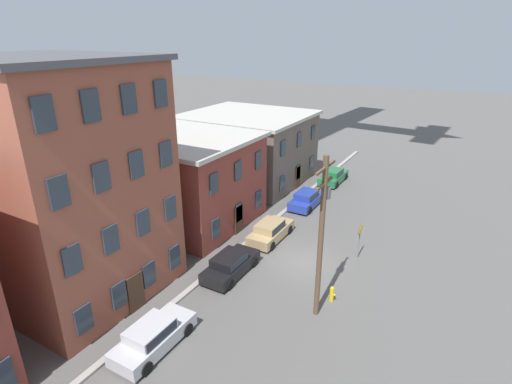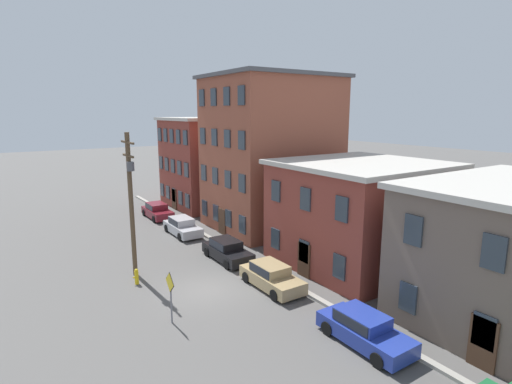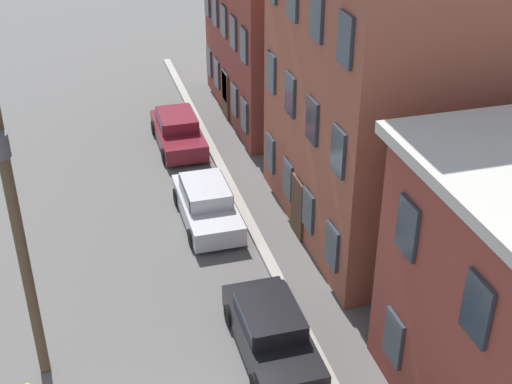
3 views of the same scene
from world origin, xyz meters
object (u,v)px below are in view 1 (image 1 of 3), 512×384
object	(u,v)px
caution_sign	(360,234)
utility_pole	(322,230)
fire_hydrant	(332,294)
car_black	(230,264)
car_blue	(307,198)
car_green	(333,176)
car_silver	(153,335)
car_tan	(270,230)

from	to	relation	value
caution_sign	utility_pole	distance (m)	7.59
utility_pole	fire_hydrant	xyz separation A→B (m)	(1.42, -0.36, -4.55)
car_black	utility_pole	bearing A→B (deg)	-98.14
car_blue	car_green	size ratio (longest dim) A/B	1.00
car_silver	car_green	size ratio (longest dim) A/B	1.00
car_tan	caution_sign	distance (m)	6.52
car_black	car_green	bearing A→B (deg)	0.11
car_green	utility_pole	world-z (taller)	utility_pole
car_tan	fire_hydrant	world-z (taller)	car_tan
car_silver	caution_sign	bearing A→B (deg)	-25.15
car_black	caution_sign	bearing A→B (deg)	-47.21
utility_pole	fire_hydrant	distance (m)	4.78
car_black	car_tan	size ratio (longest dim) A/B	1.00
car_silver	car_black	bearing A→B (deg)	2.03
car_tan	fire_hydrant	xyz separation A→B (m)	(-4.80, -6.46, -0.27)
car_silver	car_tan	world-z (taller)	same
car_tan	fire_hydrant	size ratio (longest dim) A/B	4.58
caution_sign	utility_pole	world-z (taller)	utility_pole
car_black	fire_hydrant	distance (m)	6.52
car_silver	car_blue	distance (m)	19.54
car_silver	fire_hydrant	size ratio (longest dim) A/B	4.58
car_black	fire_hydrant	world-z (taller)	car_black
car_silver	car_green	xyz separation A→B (m)	(26.51, 0.29, 0.00)
car_silver	fire_hydrant	world-z (taller)	car_silver
car_green	fire_hydrant	bearing A→B (deg)	-160.81
car_green	car_silver	bearing A→B (deg)	-179.37
car_blue	car_green	bearing A→B (deg)	0.13
car_blue	caution_sign	xyz separation A→B (m)	(-6.36, -6.46, 1.02)
car_blue	car_silver	bearing A→B (deg)	-179.19
car_black	car_silver	bearing A→B (deg)	-177.97
utility_pole	caution_sign	bearing A→B (deg)	-2.60
car_black	fire_hydrant	size ratio (longest dim) A/B	4.58
car_silver	car_blue	bearing A→B (deg)	0.81
caution_sign	fire_hydrant	world-z (taller)	caution_sign
car_silver	caution_sign	xyz separation A→B (m)	(13.18, -6.19, 1.02)
car_green	caution_sign	world-z (taller)	caution_sign
car_black	car_green	world-z (taller)	same
car_green	caution_sign	size ratio (longest dim) A/B	1.67
utility_pole	car_silver	bearing A→B (deg)	137.15
car_blue	utility_pole	bearing A→B (deg)	-155.01
car_tan	car_green	bearing A→B (deg)	0.29
car_black	utility_pole	xyz separation A→B (m)	(-0.88, -6.13, 4.29)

